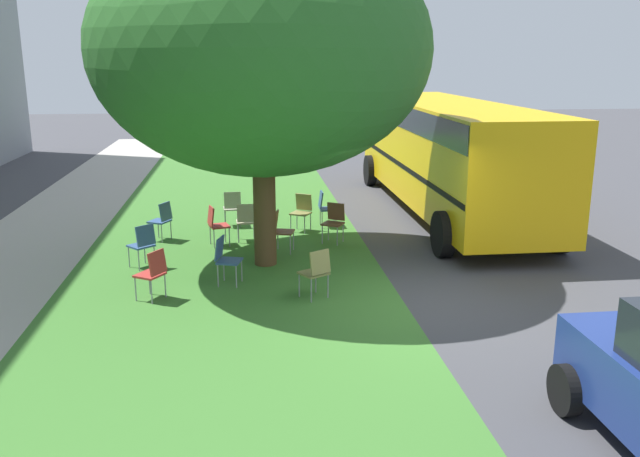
% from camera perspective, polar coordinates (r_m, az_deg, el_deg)
% --- Properties ---
extents(ground, '(80.00, 80.00, 0.00)m').
position_cam_1_polar(ground, '(11.44, 8.18, -6.23)').
color(ground, '#424247').
extents(grass_verge, '(48.00, 6.00, 0.01)m').
position_cam_1_polar(grass_verge, '(11.09, -8.15, -6.90)').
color(grass_verge, '#3D752D').
rests_on(grass_verge, ground).
extents(street_tree, '(6.31, 6.31, 6.48)m').
position_cam_1_polar(street_tree, '(12.77, -5.06, 14.99)').
color(street_tree, brown).
rests_on(street_tree, ground).
extents(chair_0, '(0.51, 0.52, 0.88)m').
position_cam_1_polar(chair_0, '(12.15, -8.10, -2.41)').
color(chair_0, '#335184').
rests_on(chair_0, ground).
extents(chair_1, '(0.44, 0.44, 0.88)m').
position_cam_1_polar(chair_1, '(14.89, -6.35, 0.81)').
color(chair_1, beige).
rests_on(chair_1, ground).
extents(chair_2, '(0.51, 0.52, 0.88)m').
position_cam_1_polar(chair_2, '(14.65, -8.90, 0.49)').
color(chair_2, '#B7332D').
rests_on(chair_2, ground).
extents(chair_3, '(0.57, 0.57, 0.88)m').
position_cam_1_polar(chair_3, '(15.74, -1.56, 1.64)').
color(chair_3, olive).
rests_on(chair_3, ground).
extents(chair_4, '(0.45, 0.45, 0.88)m').
position_cam_1_polar(chair_4, '(16.25, -7.52, 1.93)').
color(chair_4, '#ADA393').
rests_on(chair_4, ground).
extents(chair_5, '(0.57, 0.57, 0.88)m').
position_cam_1_polar(chair_5, '(14.76, 1.22, 0.77)').
color(chair_5, brown).
rests_on(chair_5, ground).
extents(chair_6, '(0.59, 0.59, 0.88)m').
position_cam_1_polar(chair_6, '(13.39, -14.93, -1.16)').
color(chair_6, '#335184').
rests_on(chair_6, ground).
extents(chair_7, '(0.56, 0.57, 0.88)m').
position_cam_1_polar(chair_7, '(15.30, -13.39, 0.87)').
color(chair_7, '#335184').
rests_on(chair_7, ground).
extents(chair_8, '(0.57, 0.58, 0.88)m').
position_cam_1_polar(chair_8, '(11.60, -14.13, -3.54)').
color(chair_8, '#B7332D').
rests_on(chair_8, ground).
extents(chair_9, '(0.42, 0.43, 0.88)m').
position_cam_1_polar(chair_9, '(16.11, 0.44, 1.95)').
color(chair_9, '#335184').
rests_on(chair_9, ground).
extents(chair_10, '(0.51, 0.51, 0.88)m').
position_cam_1_polar(chair_10, '(14.04, -3.41, 0.03)').
color(chair_10, brown).
rests_on(chair_10, ground).
extents(chair_11, '(0.57, 0.57, 0.88)m').
position_cam_1_polar(chair_11, '(11.30, -0.33, -3.56)').
color(chair_11, olive).
rests_on(chair_11, ground).
extents(school_bus, '(10.40, 2.80, 2.88)m').
position_cam_1_polar(school_bus, '(17.81, 10.85, 6.95)').
color(school_bus, yellow).
rests_on(school_bus, ground).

